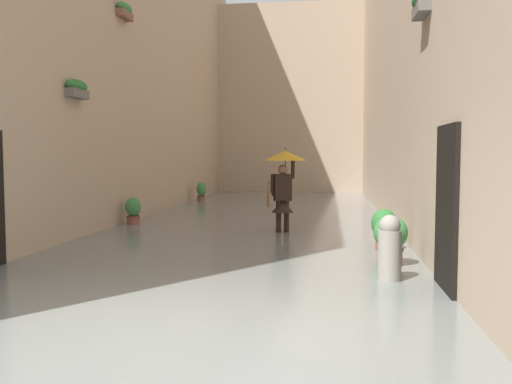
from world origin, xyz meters
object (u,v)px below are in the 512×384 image
(person_wading, at_px, (284,176))
(potted_plant_mid_left, at_px, (390,240))
(potted_plant_far_left, at_px, (384,228))
(potted_plant_mid_right, at_px, (133,211))
(mooring_bollard, at_px, (390,251))
(potted_plant_far_right, at_px, (201,192))

(person_wading, bearing_deg, potted_plant_mid_left, 119.54)
(person_wading, distance_m, potted_plant_far_left, 2.99)
(person_wading, bearing_deg, potted_plant_far_left, 133.98)
(potted_plant_mid_right, distance_m, mooring_bollard, 7.76)
(potted_plant_far_left, height_order, mooring_bollard, mooring_bollard)
(potted_plant_mid_left, bearing_deg, potted_plant_far_left, -91.54)
(potted_plant_mid_right, relative_size, potted_plant_mid_left, 0.88)
(potted_plant_mid_left, distance_m, mooring_bollard, 1.07)
(potted_plant_far_right, height_order, potted_plant_far_left, potted_plant_far_left)
(person_wading, height_order, potted_plant_far_left, person_wading)
(potted_plant_mid_right, bearing_deg, potted_plant_mid_left, 143.45)
(person_wading, xyz_separation_m, mooring_bollard, (-1.82, 4.51, -0.85))
(mooring_bollard, bearing_deg, person_wading, -67.97)
(potted_plant_far_left, height_order, potted_plant_mid_right, potted_plant_far_left)
(potted_plant_far_right, bearing_deg, potted_plant_mid_right, 88.84)
(potted_plant_far_right, distance_m, mooring_bollard, 13.20)
(person_wading, height_order, potted_plant_far_right, person_wading)
(potted_plant_mid_right, bearing_deg, potted_plant_far_left, 153.54)
(potted_plant_mid_right, height_order, potted_plant_mid_left, potted_plant_mid_left)
(potted_plant_far_left, bearing_deg, potted_plant_far_right, -59.36)
(potted_plant_mid_left, bearing_deg, potted_plant_far_right, -62.80)
(potted_plant_far_left, bearing_deg, potted_plant_mid_right, -26.46)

